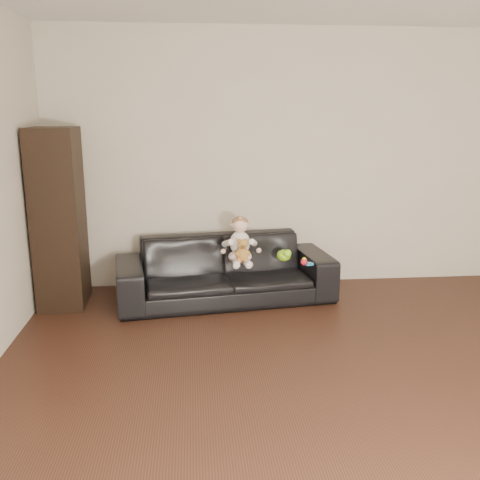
{
  "coord_description": "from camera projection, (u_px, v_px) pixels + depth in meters",
  "views": [
    {
      "loc": [
        -1.04,
        -2.68,
        1.8
      ],
      "look_at": [
        -0.61,
        2.15,
        0.61
      ],
      "focal_mm": 40.0,
      "sensor_mm": 36.0,
      "label": 1
    }
  ],
  "objects": [
    {
      "name": "floor",
      "position": [
        377.0,
        427.0,
        3.11
      ],
      "size": [
        5.5,
        5.5,
        0.0
      ],
      "primitive_type": "plane",
      "color": "#371E13",
      "rests_on": "ground"
    },
    {
      "name": "shelf_item",
      "position": [
        58.0,
        178.0,
        4.84
      ],
      "size": [
        0.19,
        0.26,
        0.28
      ],
      "primitive_type": "cube",
      "rotation": [
        0.0,
        0.0,
        0.04
      ],
      "color": "silver",
      "rests_on": "cabinet"
    },
    {
      "name": "baby",
      "position": [
        240.0,
        243.0,
        4.99
      ],
      "size": [
        0.3,
        0.38,
        0.44
      ],
      "rotation": [
        0.0,
        0.0,
        0.06
      ],
      "color": "#FBD4D4",
      "rests_on": "sofa"
    },
    {
      "name": "teddy_bear",
      "position": [
        243.0,
        251.0,
        4.87
      ],
      "size": [
        0.13,
        0.13,
        0.21
      ],
      "rotation": [
        0.0,
        0.0,
        0.23
      ],
      "color": "#AF7932",
      "rests_on": "sofa"
    },
    {
      "name": "wall_back",
      "position": [
        294.0,
        160.0,
        5.47
      ],
      "size": [
        5.0,
        0.0,
        5.0
      ],
      "primitive_type": "plane",
      "rotation": [
        1.57,
        0.0,
        0.0
      ],
      "color": "beige",
      "rests_on": "ground"
    },
    {
      "name": "toy_rattle",
      "position": [
        304.0,
        262.0,
        4.95
      ],
      "size": [
        0.07,
        0.07,
        0.07
      ],
      "primitive_type": "sphere",
      "rotation": [
        0.0,
        0.0,
        0.03
      ],
      "color": "red",
      "rests_on": "sofa"
    },
    {
      "name": "cabinet",
      "position": [
        59.0,
        218.0,
        4.92
      ],
      "size": [
        0.44,
        0.58,
        1.65
      ],
      "primitive_type": "cube",
      "rotation": [
        0.0,
        0.0,
        0.04
      ],
      "color": "black",
      "rests_on": "floor"
    },
    {
      "name": "toy_green",
      "position": [
        284.0,
        255.0,
        5.09
      ],
      "size": [
        0.14,
        0.16,
        0.11
      ],
      "primitive_type": "ellipsoid",
      "rotation": [
        0.0,
        0.0,
        0.02
      ],
      "color": "#91E51B",
      "rests_on": "sofa"
    },
    {
      "name": "toy_blue_disc",
      "position": [
        309.0,
        264.0,
        4.98
      ],
      "size": [
        0.12,
        0.12,
        0.01
      ],
      "primitive_type": "cylinder",
      "rotation": [
        0.0,
        0.0,
        -0.22
      ],
      "color": "#1B91DB",
      "rests_on": "sofa"
    },
    {
      "name": "sofa",
      "position": [
        225.0,
        269.0,
        5.16
      ],
      "size": [
        2.14,
        1.07,
        0.6
      ],
      "primitive_type": "imported",
      "rotation": [
        0.0,
        0.0,
        0.13
      ],
      "color": "black",
      "rests_on": "floor"
    }
  ]
}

